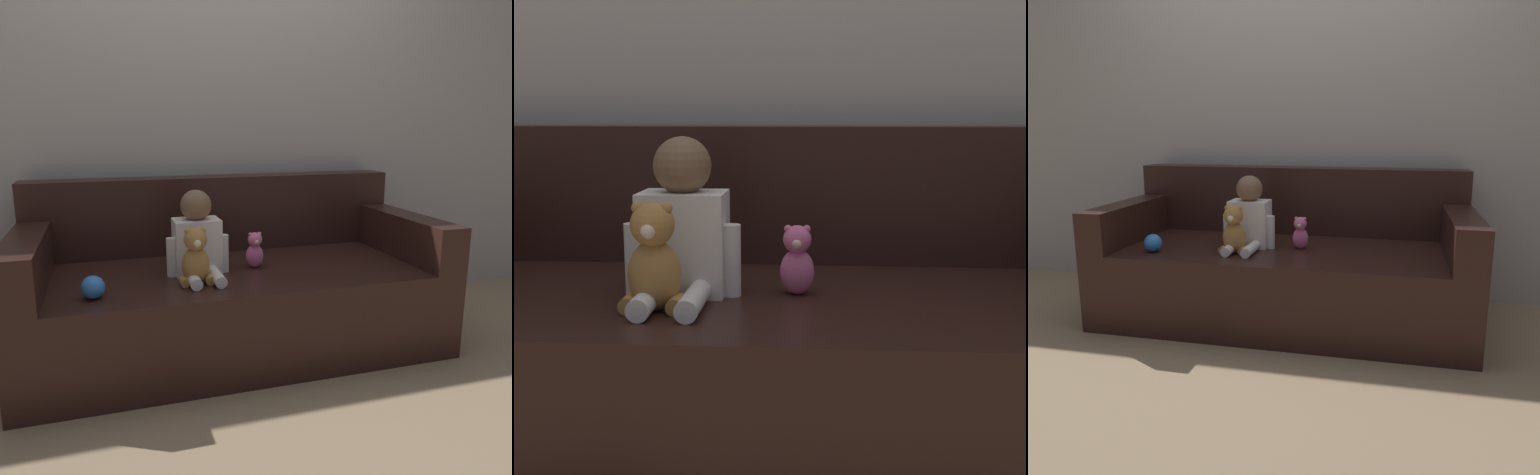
# 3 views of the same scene
# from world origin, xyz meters

# --- Properties ---
(ground_plane) EXTENTS (12.00, 12.00, 0.00)m
(ground_plane) POSITION_xyz_m (0.00, 0.00, 0.00)
(ground_plane) COLOR #9E8460
(wall_back) EXTENTS (8.00, 0.05, 2.60)m
(wall_back) POSITION_xyz_m (0.00, 0.56, 1.30)
(wall_back) COLOR #ADA89E
(wall_back) RESTS_ON ground_plane
(couch) EXTENTS (2.07, 0.96, 0.85)m
(couch) POSITION_xyz_m (0.00, 0.06, 0.30)
(couch) COLOR black
(couch) RESTS_ON ground_plane
(person_baby) EXTENTS (0.30, 0.36, 0.41)m
(person_baby) POSITION_xyz_m (-0.20, -0.07, 0.60)
(person_baby) COLOR white
(person_baby) RESTS_ON couch
(teddy_bear_brown) EXTENTS (0.15, 0.12, 0.26)m
(teddy_bear_brown) POSITION_xyz_m (-0.23, -0.23, 0.56)
(teddy_bear_brown) COLOR #AD7A3D
(teddy_bear_brown) RESTS_ON couch
(plush_toy_side) EXTENTS (0.09, 0.08, 0.18)m
(plush_toy_side) POSITION_xyz_m (0.10, -0.05, 0.52)
(plush_toy_side) COLOR #DB6699
(plush_toy_side) RESTS_ON couch
(toy_ball) EXTENTS (0.10, 0.10, 0.10)m
(toy_ball) POSITION_xyz_m (-0.68, -0.30, 0.48)
(toy_ball) COLOR #337FDB
(toy_ball) RESTS_ON couch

